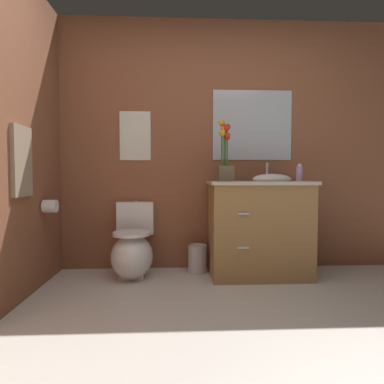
{
  "coord_description": "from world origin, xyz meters",
  "views": [
    {
      "loc": [
        -0.3,
        -1.55,
        0.94
      ],
      "look_at": [
        -0.15,
        1.4,
        0.79
      ],
      "focal_mm": 30.57,
      "sensor_mm": 36.0,
      "label": 1
    }
  ],
  "objects": [
    {
      "name": "trash_bin",
      "position": [
        -0.09,
        1.57,
        0.14
      ],
      "size": [
        0.18,
        0.18,
        0.27
      ],
      "color": "#B7B7BC",
      "rests_on": "ground_plane"
    },
    {
      "name": "wall_mirror",
      "position": [
        0.48,
        1.75,
        1.45
      ],
      "size": [
        0.8,
        0.01,
        0.7
      ],
      "primitive_type": "cube",
      "color": "#B2BCC6"
    },
    {
      "name": "wall_back",
      "position": [
        0.2,
        1.78,
        1.25
      ],
      "size": [
        4.49,
        0.05,
        2.5
      ],
      "primitive_type": "cube",
      "color": "brown",
      "rests_on": "ground_plane"
    },
    {
      "name": "toilet",
      "position": [
        -0.7,
        1.48,
        0.24
      ],
      "size": [
        0.38,
        0.59,
        0.69
      ],
      "color": "white",
      "rests_on": "ground_plane"
    },
    {
      "name": "toilet_paper_roll",
      "position": [
        -1.37,
        1.28,
        0.68
      ],
      "size": [
        0.11,
        0.11,
        0.11
      ],
      "primitive_type": "cylinder",
      "rotation": [
        0.0,
        1.57,
        0.0
      ],
      "color": "white"
    },
    {
      "name": "hanging_towel",
      "position": [
        -1.43,
        0.91,
        1.04
      ],
      "size": [
        0.03,
        0.28,
        0.52
      ],
      "primitive_type": "cube",
      "color": "gray"
    },
    {
      "name": "soap_bottle",
      "position": [
        0.82,
        1.37,
        0.96
      ],
      "size": [
        0.06,
        0.06,
        0.16
      ],
      "color": "#B28CBF",
      "rests_on": "vanity_cabinet"
    },
    {
      "name": "wall_poster",
      "position": [
        -0.7,
        1.75,
        1.34
      ],
      "size": [
        0.31,
        0.01,
        0.48
      ],
      "primitive_type": "cube",
      "color": "silver"
    },
    {
      "name": "ground_plane",
      "position": [
        0.0,
        0.0,
        0.0
      ],
      "size": [
        9.61,
        9.61,
        0.0
      ],
      "primitive_type": "plane",
      "color": "beige"
    },
    {
      "name": "flower_vase",
      "position": [
        0.15,
        1.42,
        1.09
      ],
      "size": [
        0.14,
        0.14,
        0.56
      ],
      "color": "brown",
      "rests_on": "vanity_cabinet"
    },
    {
      "name": "vanity_cabinet",
      "position": [
        0.48,
        1.45,
        0.46
      ],
      "size": [
        0.94,
        0.56,
        1.07
      ],
      "color": "#9E7242",
      "rests_on": "ground_plane"
    }
  ]
}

